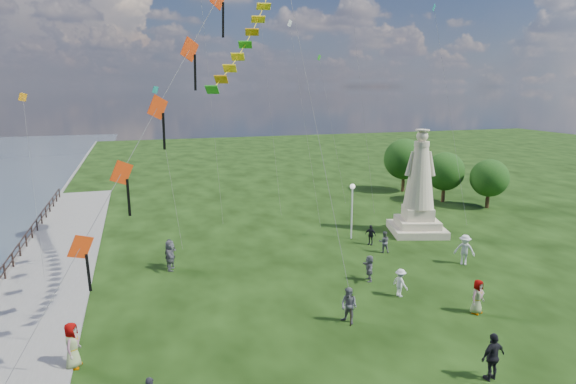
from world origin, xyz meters
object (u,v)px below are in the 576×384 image
object	(u,v)px
person_5	(170,255)
person_7	(384,242)
statue	(419,195)
person_1	(349,306)
person_3	(493,357)
person_11	(369,268)
person_10	(72,345)
person_4	(477,297)
person_8	(465,250)
person_9	(371,235)
person_6	(170,253)
person_2	(400,283)
lamppost	(352,199)

from	to	relation	value
person_5	person_7	size ratio (longest dim) A/B	1.29
statue	person_5	bearing A→B (deg)	-156.49
person_1	person_3	size ratio (longest dim) A/B	0.92
person_7	person_11	world-z (taller)	person_11
statue	person_10	size ratio (longest dim) A/B	4.15
person_4	person_10	world-z (taller)	person_10
person_1	person_8	size ratio (longest dim) A/B	0.91
person_9	person_6	bearing A→B (deg)	-126.20
person_1	person_2	distance (m)	4.33
lamppost	person_10	distance (m)	21.41
person_1	person_7	bearing A→B (deg)	111.15
person_8	person_6	bearing A→B (deg)	-155.47
person_11	lamppost	bearing A→B (deg)	175.76
person_4	person_6	world-z (taller)	person_6
person_4	person_9	size ratio (longest dim) A/B	1.20
person_6	person_9	world-z (taller)	person_6
statue	person_3	distance (m)	19.19
person_2	person_8	world-z (taller)	person_8
person_1	person_7	size ratio (longest dim) A/B	1.20
person_6	person_7	bearing A→B (deg)	-6.92
person_6	person_10	size ratio (longest dim) A/B	0.93
person_3	person_7	size ratio (longest dim) A/B	1.30
person_2	person_5	size ratio (longest dim) A/B	0.81
person_3	person_11	size ratio (longest dim) A/B	1.25
lamppost	person_5	world-z (taller)	lamppost
person_1	person_5	xyz separation A→B (m)	(-7.56, 9.48, 0.07)
person_4	person_11	xyz separation A→B (m)	(-3.22, 5.30, -0.11)
person_2	person_6	world-z (taller)	person_6
statue	person_8	bearing A→B (deg)	-80.53
person_7	person_9	xyz separation A→B (m)	(-0.13, 1.74, -0.01)
person_4	person_1	bearing A→B (deg)	152.14
person_3	person_11	distance (m)	10.11
person_11	person_10	bearing A→B (deg)	-60.74
person_11	person_6	bearing A→B (deg)	-104.77
statue	person_10	bearing A→B (deg)	-136.21
person_10	person_7	bearing A→B (deg)	-51.01
person_8	person_11	size ratio (longest dim) A/B	1.27
person_1	person_11	world-z (taller)	person_1
person_3	person_5	size ratio (longest dim) A/B	1.01
person_3	person_10	bearing A→B (deg)	-28.77
lamppost	person_11	xyz separation A→B (m)	(-2.36, -7.54, -2.21)
person_3	person_4	size ratio (longest dim) A/B	1.10
person_6	person_5	bearing A→B (deg)	-93.00
lamppost	person_10	xyz separation A→B (m)	(-17.63, -11.97, -2.02)
person_5	person_6	bearing A→B (deg)	6.57
person_4	person_9	world-z (taller)	person_4
statue	person_1	bearing A→B (deg)	-116.62
person_8	person_9	xyz separation A→B (m)	(-3.86, 5.27, -0.24)
person_10	person_9	bearing A→B (deg)	-46.56
statue	person_9	size ratio (longest dim) A/B	5.46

